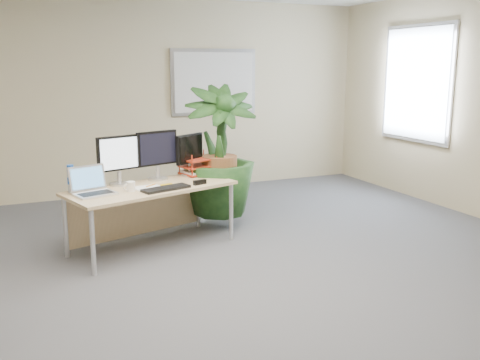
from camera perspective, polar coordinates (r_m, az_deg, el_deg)
name	(u,v)px	position (r m, az deg, el deg)	size (l,w,h in m)	color
floor	(251,306)	(4.17, 1.18, -13.31)	(8.00, 8.00, 0.00)	#4D4E53
back_wall	(132,98)	(7.60, -11.46, 8.58)	(7.00, 0.04, 2.70)	#CBBB90
whiteboard	(214,82)	(7.90, -2.79, 10.38)	(1.30, 0.04, 0.95)	#A2A2A7
window	(416,84)	(7.63, 18.31, 9.73)	(0.04, 1.30, 1.55)	#A2A2A7
desk	(147,198)	(5.41, -9.88, -1.87)	(1.77, 1.13, 0.63)	tan
floor_plant	(219,161)	(5.93, -2.24, 2.02)	(0.84, 0.84, 1.50)	#123414
monitor_left	(119,157)	(5.38, -12.83, 2.40)	(0.43, 0.20, 0.49)	silver
monitor_right	(157,152)	(5.56, -8.84, 2.96)	(0.45, 0.21, 0.51)	silver
monitor_dark	(190,152)	(5.74, -5.39, 3.01)	(0.36, 0.25, 0.45)	silver
laptop	(92,187)	(5.11, -15.50, -0.76)	(0.43, 0.40, 0.25)	silver
keyboard	(166,188)	(5.15, -7.90, -0.90)	(0.47, 0.16, 0.03)	black
coffee_mug	(130,186)	(5.13, -11.61, -0.68)	(0.12, 0.08, 0.09)	white
spiral_notebook	(148,188)	(5.24, -9.80, -0.81)	(0.26, 0.19, 0.01)	white
orange_pen	(151,185)	(5.29, -9.49, -0.56)	(0.01, 0.01, 0.15)	orange
yellow_highlighter	(166,184)	(5.34, -7.87, -0.47)	(0.02, 0.02, 0.13)	gold
water_bottle	(71,179)	(5.23, -17.59, 0.09)	(0.07, 0.07, 0.26)	silver
letter_tray	(198,167)	(5.83, -4.49, 1.36)	(0.42, 0.36, 0.17)	#A92A14
stapler	(200,182)	(5.33, -4.31, -0.24)	(0.14, 0.04, 0.05)	black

